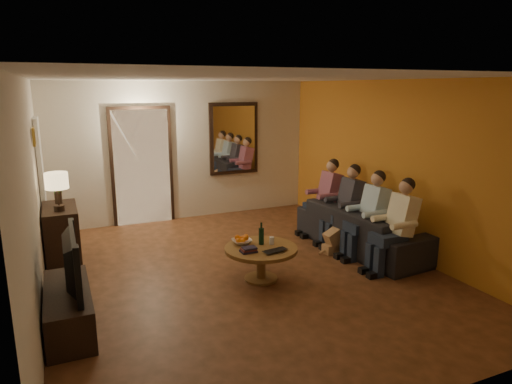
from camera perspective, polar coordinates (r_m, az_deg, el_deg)
name	(u,v)px	position (r m, az deg, el deg)	size (l,w,h in m)	color
floor	(245,273)	(6.35, -1.40, -10.09)	(5.00, 6.00, 0.01)	#462912
ceiling	(244,78)	(5.84, -1.55, 14.08)	(5.00, 6.00, 0.01)	white
back_wall	(184,151)	(8.77, -9.00, 5.05)	(5.00, 0.02, 2.60)	beige
front_wall	(403,256)	(3.48, 17.91, -7.64)	(5.00, 0.02, 2.60)	beige
left_wall	(33,199)	(5.54, -26.13, -0.76)	(0.02, 6.00, 2.60)	beige
right_wall	(396,167)	(7.27, 17.08, 3.01)	(0.02, 6.00, 2.60)	beige
orange_accent	(395,167)	(7.27, 17.02, 3.01)	(0.01, 6.00, 2.60)	orange
kitchen_doorway	(142,167)	(8.62, -14.05, 3.00)	(1.00, 0.06, 2.10)	#FFE0A5
door_trim	(142,167)	(8.61, -14.04, 2.99)	(1.12, 0.04, 2.22)	black
fridge_glimpse	(156,174)	(8.70, -12.38, 2.17)	(0.45, 0.03, 1.70)	silver
mirror_frame	(234,139)	(9.02, -2.79, 6.69)	(1.00, 0.05, 1.40)	black
mirror_glass	(234,139)	(8.99, -2.72, 6.67)	(0.86, 0.02, 1.26)	white
white_door	(42,184)	(7.84, -25.15, 0.96)	(0.06, 0.85, 2.04)	white
framed_art	(34,137)	(6.74, -26.02, 6.25)	(0.03, 0.28, 0.24)	#B28C33
art_canvas	(35,137)	(6.74, -25.89, 6.26)	(0.01, 0.22, 0.18)	brown
dresser	(62,236)	(7.09, -23.08, -5.04)	(0.45, 0.95, 0.84)	black
table_lamp	(58,192)	(6.70, -23.56, 0.05)	(0.30, 0.30, 0.54)	beige
flower_vase	(57,189)	(7.15, -23.58, 0.39)	(0.14, 0.14, 0.44)	red
tv_stand	(69,309)	(5.31, -22.38, -13.39)	(0.45, 1.31, 0.44)	black
tv	(64,262)	(5.10, -22.89, -8.04)	(0.14, 1.08, 0.62)	black
sofa	(362,228)	(7.33, 13.16, -4.42)	(0.91, 2.32, 0.68)	black
person_a	(398,229)	(6.53, 17.31, -4.44)	(0.60, 0.40, 1.20)	tan
person_b	(370,218)	(6.97, 14.09, -3.14)	(0.60, 0.40, 1.20)	tan
person_c	(347,208)	(7.43, 11.26, -1.99)	(0.60, 0.40, 1.20)	tan
person_d	(326,200)	(7.91, 8.78, -0.98)	(0.60, 0.40, 1.20)	tan
dog	(339,234)	(7.14, 10.28, -5.23)	(0.56, 0.24, 0.56)	#996D46
coffee_table	(261,263)	(6.07, 0.62, -8.90)	(0.96, 0.96, 0.45)	brown
bowl	(242,242)	(6.10, -1.78, -6.21)	(0.26, 0.26, 0.06)	white
oranges	(242,237)	(6.08, -1.79, -5.61)	(0.20, 0.20, 0.08)	orange
wine_bottle	(261,233)	(6.05, 0.67, -5.17)	(0.07, 0.07, 0.31)	black
wine_glass	(272,241)	(6.09, 1.98, -6.08)	(0.06, 0.06, 0.10)	silver
book_stack	(248,249)	(5.81, -0.95, -7.19)	(0.20, 0.15, 0.07)	black
laptop	(277,252)	(5.79, 2.69, -7.51)	(0.33, 0.21, 0.03)	black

